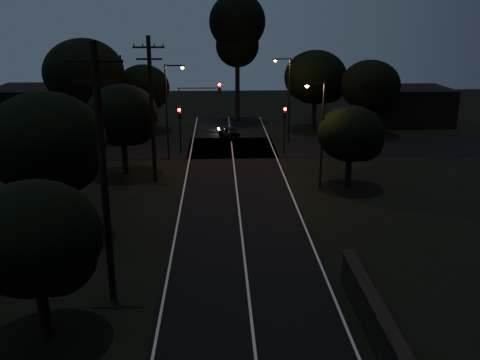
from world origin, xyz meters
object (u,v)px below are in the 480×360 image
streetlight_b (287,94)px  streetlight_c (320,128)px  tall_pine (237,30)px  utility_pole_mid (103,172)px  streetlight_a (169,106)px  signal_mast (199,105)px  signal_right (285,121)px  utility_pole_far (152,108)px  signal_left (180,122)px  car (229,132)px

streetlight_b → streetlight_c: size_ratio=1.07×
tall_pine → utility_pole_mid: bearing=-99.9°
tall_pine → streetlight_c: (4.83, -25.00, -5.84)m
utility_pole_mid → streetlight_a: 23.04m
signal_mast → tall_pine: bearing=75.4°
utility_pole_mid → signal_right: utility_pole_mid is taller
signal_right → streetlight_c: 10.18m
utility_pole_far → tall_pine: size_ratio=0.74×
utility_pole_mid → signal_left: size_ratio=2.68×
car → streetlight_a: bearing=41.5°
tall_pine → streetlight_a: (-6.31, -17.00, -5.55)m
signal_mast → streetlight_c: streetlight_c is taller
tall_pine → car: (-1.17, -9.00, -9.57)m
signal_mast → streetlight_b: streetlight_b is taller
utility_pole_mid → signal_right: size_ratio=2.68×
signal_mast → signal_right: bearing=-0.0°
signal_right → signal_mast: size_ratio=0.66×
streetlight_b → signal_mast: bearing=-154.0°
utility_pole_mid → streetlight_a: utility_pole_mid is taller
utility_pole_mid → car: utility_pole_mid is taller
streetlight_c → car: 17.49m
utility_pole_far → car: (5.83, 14.00, -4.87)m
signal_right → streetlight_c: size_ratio=0.55×
signal_left → car: size_ratio=1.13×
tall_pine → streetlight_a: size_ratio=1.77×
utility_pole_far → car: size_ratio=2.89×
streetlight_b → car: streetlight_b is taller
streetlight_c → car: bearing=110.5°
utility_pole_far → signal_mast: size_ratio=1.68×
streetlight_a → tall_pine: bearing=69.6°
tall_pine → signal_left: tall_pine is taller
streetlight_b → car: (-5.47, 2.00, -4.02)m
utility_pole_mid → car: (5.83, 31.00, -5.12)m
streetlight_b → utility_pole_mid: bearing=-111.3°
signal_right → streetlight_b: 4.45m
signal_left → streetlight_a: streetlight_a is taller
utility_pole_mid → streetlight_b: bearing=68.7°
tall_pine → signal_right: (3.60, -15.01, -7.35)m
utility_pole_far → streetlight_c: bearing=-9.6°
signal_right → signal_mast: bearing=180.0°
signal_right → streetlight_c: streetlight_c is taller
utility_pole_mid → streetlight_b: (11.31, 29.00, -1.10)m
signal_right → streetlight_c: bearing=-83.0°
signal_mast → car: 7.58m
streetlight_a → streetlight_c: (11.14, -8.00, -0.29)m
utility_pole_mid → signal_left: 25.19m
tall_pine → signal_left: (-5.60, -15.01, -7.35)m
utility_pole_mid → utility_pole_far: 17.00m
signal_mast → car: signal_mast is taller
tall_pine → streetlight_b: size_ratio=1.77×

